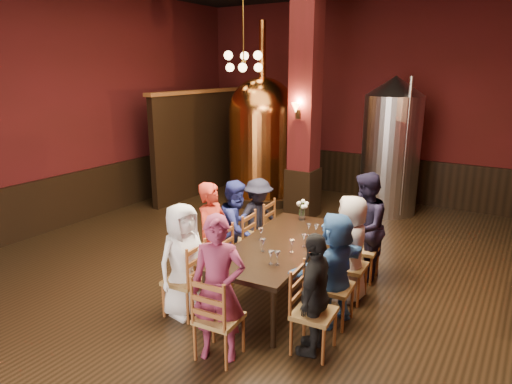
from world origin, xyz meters
The scene contains 37 objects.
room centered at (0.00, 0.00, 2.25)m, with size 10.00×10.02×4.50m.
wainscot_back centered at (0.00, 4.96, 0.50)m, with size 7.90×0.08×1.00m, color black.
wainscot_left centered at (-3.96, 0.00, 0.50)m, with size 0.08×9.90×1.00m, color black.
column centered at (-0.30, 2.80, 2.25)m, with size 0.58×0.58×4.50m, color #440E11.
partition centered at (-3.20, 3.20, 1.20)m, with size 0.22×3.50×2.40m, color black.
pendant_cluster centered at (-1.80, 2.90, 3.10)m, with size 0.90×0.90×1.70m, color #A57226, non-canonical shape.
sconce_column centered at (-0.30, 2.50, 2.20)m, with size 0.20×0.20×0.36m, color black, non-canonical shape.
dining_table centered at (0.96, -0.43, 0.69)m, with size 1.18×2.47×0.75m.
chair_0 centered at (0.19, -1.50, 0.46)m, with size 0.46×0.46×0.92m, color brown, non-canonical shape.
person_0 centered at (0.19, -1.50, 0.72)m, with size 0.70×0.46×1.44m, color white.
chair_1 centered at (0.14, -0.83, 0.46)m, with size 0.46×0.46×0.92m, color brown, non-canonical shape.
person_1 centered at (0.14, -0.83, 0.77)m, with size 0.56×0.37×1.54m, color #B12D1E.
chair_2 centered at (0.09, -0.17, 0.46)m, with size 0.46×0.46×0.92m, color brown, non-canonical shape.
person_2 centered at (0.09, -0.17, 0.71)m, with size 0.69×0.34×1.43m, color navy.
chair_3 centered at (0.04, 0.50, 0.46)m, with size 0.46×0.46×0.92m, color brown, non-canonical shape.
person_3 centered at (0.04, 0.50, 0.65)m, with size 0.84×0.49×1.31m, color #1E1D2C.
chair_4 centered at (1.89, -1.36, 0.46)m, with size 0.46×0.46×0.92m, color brown, non-canonical shape.
person_4 centered at (1.89, -1.36, 0.68)m, with size 0.80×0.33×1.36m, color black.
chair_5 centered at (1.84, -0.70, 0.46)m, with size 0.46×0.46×0.92m, color brown, non-canonical shape.
person_5 centered at (1.84, -0.70, 0.69)m, with size 1.29×0.41×1.39m, color #3664A2.
chair_6 centered at (1.78, -0.04, 0.46)m, with size 0.46×0.46×0.92m, color brown, non-canonical shape.
person_6 centered at (1.78, -0.04, 0.71)m, with size 0.69×0.45×1.42m, color #B8ADA2.
chair_7 centered at (1.73, 0.63, 0.46)m, with size 0.46×0.46×0.92m, color brown, non-canonical shape.
person_7 centered at (1.73, 0.63, 0.79)m, with size 0.77×0.38×1.58m, color black.
chair_8 centered at (1.08, -1.98, 0.46)m, with size 0.46×0.46×0.92m, color brown, non-canonical shape.
person_8 centered at (1.08, -1.98, 0.79)m, with size 0.58×0.38×1.58m, color #842C4C.
copper_kettle centered at (-1.63, 3.38, 1.44)m, with size 1.73×1.73×3.95m.
steel_vessel centered at (1.11, 4.00, 1.41)m, with size 1.40×1.40×2.83m.
rose_vase centered at (0.78, 0.56, 0.96)m, with size 0.19×0.19×0.31m.
wine_glass_0 centered at (1.27, -1.07, 0.83)m, with size 0.07×0.07×0.17m, color white, non-canonical shape.
wine_glass_1 centered at (1.29, -0.40, 0.83)m, with size 0.07×0.07×0.17m, color white, non-canonical shape.
wine_glass_2 centered at (0.92, -0.82, 0.83)m, with size 0.07×0.07×0.17m, color white, non-canonical shape.
wine_glass_3 centered at (1.24, -0.65, 0.83)m, with size 0.07×0.07×0.17m, color white, non-canonical shape.
wine_glass_4 centered at (0.69, -0.50, 0.83)m, with size 0.07×0.07×0.17m, color white, non-canonical shape.
wine_glass_5 centered at (1.20, -1.09, 0.83)m, with size 0.07×0.07×0.17m, color white, non-canonical shape.
wine_glass_6 centered at (1.26, 0.03, 0.83)m, with size 0.07×0.07×0.17m, color white, non-canonical shape.
wine_glass_7 centered at (1.16, 0.00, 0.83)m, with size 0.07×0.07×0.17m, color white, non-canonical shape.
Camera 1 is at (3.66, -5.38, 2.99)m, focal length 32.00 mm.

